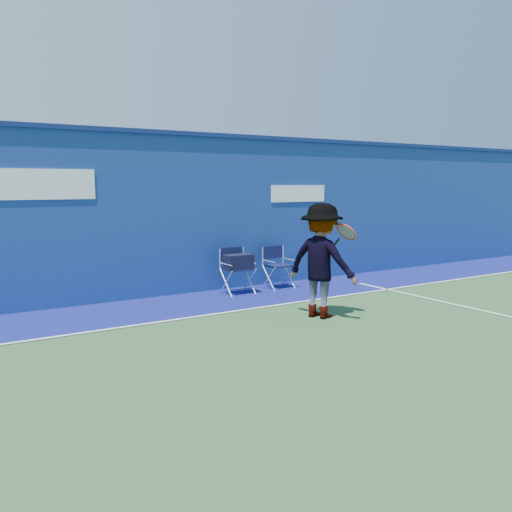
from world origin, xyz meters
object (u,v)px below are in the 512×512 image
water_bottle (322,281)px  tennis_player (322,261)px  directors_chair_left (238,275)px  directors_chair_right (279,275)px

water_bottle → tennis_player: tennis_player is taller
directors_chair_left → directors_chair_right: bearing=4.5°
directors_chair_right → water_bottle: size_ratio=3.92×
tennis_player → directors_chair_left: bearing=95.1°
tennis_player → directors_chair_right: bearing=71.2°
water_bottle → tennis_player: bearing=-129.3°
water_bottle → directors_chair_right: bearing=157.9°
directors_chair_left → directors_chair_right: 1.01m
directors_chair_right → directors_chair_left: bearing=-175.5°
water_bottle → tennis_player: (-1.65, -2.02, 0.80)m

